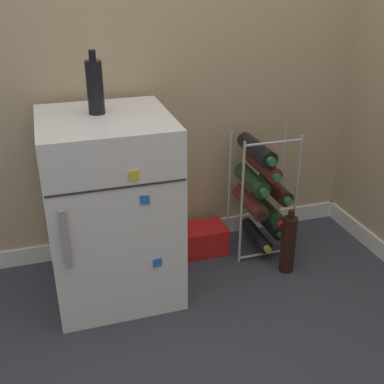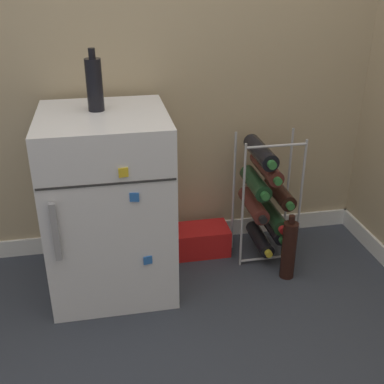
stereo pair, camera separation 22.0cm
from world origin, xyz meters
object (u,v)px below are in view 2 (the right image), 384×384
at_px(wine_rack, 265,197).
at_px(fridge_top_bottle, 94,84).
at_px(soda_box, 201,240).
at_px(loose_bottle_floor, 289,250).
at_px(mini_fridge, 109,203).

height_order(wine_rack, fridge_top_bottle, fridge_top_bottle).
height_order(soda_box, loose_bottle_floor, loose_bottle_floor).
relative_size(soda_box, loose_bottle_floor, 0.85).
bearing_deg(mini_fridge, soda_box, 19.97).
xyz_separation_m(wine_rack, fridge_top_bottle, (-0.77, -0.04, 0.59)).
bearing_deg(mini_fridge, fridge_top_bottle, 109.91).
xyz_separation_m(soda_box, fridge_top_bottle, (-0.47, -0.11, 0.85)).
bearing_deg(mini_fridge, loose_bottle_floor, -8.80).
height_order(wine_rack, loose_bottle_floor, wine_rack).
distance_m(mini_fridge, wine_rack, 0.76).
distance_m(wine_rack, soda_box, 0.40).
bearing_deg(loose_bottle_floor, fridge_top_bottle, 167.94).
bearing_deg(fridge_top_bottle, soda_box, 13.43).
height_order(wine_rack, soda_box, wine_rack).
bearing_deg(mini_fridge, wine_rack, 6.72).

